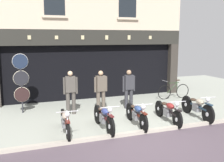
% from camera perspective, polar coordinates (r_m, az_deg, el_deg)
% --- Properties ---
extents(ground, '(21.23, 22.00, 0.18)m').
position_cam_1_polar(ground, '(7.64, 9.99, -13.90)').
color(ground, '#989C8F').
extents(shop_facade, '(9.53, 4.42, 5.96)m').
position_cam_1_polar(shop_facade, '(14.55, -6.05, 4.14)').
color(shop_facade, black).
rests_on(shop_facade, ground).
extents(motorcycle_left, '(0.62, 2.01, 0.90)m').
position_cam_1_polar(motorcycle_left, '(8.41, -9.95, -8.44)').
color(motorcycle_left, black).
rests_on(motorcycle_left, ground).
extents(motorcycle_center_left, '(0.62, 2.00, 0.92)m').
position_cam_1_polar(motorcycle_center_left, '(8.63, -1.76, -7.72)').
color(motorcycle_center_left, black).
rests_on(motorcycle_center_left, ground).
extents(motorcycle_center, '(0.62, 1.97, 0.90)m').
position_cam_1_polar(motorcycle_center, '(9.04, 5.27, -7.04)').
color(motorcycle_center, black).
rests_on(motorcycle_center, ground).
extents(motorcycle_center_right, '(0.62, 2.00, 0.89)m').
position_cam_1_polar(motorcycle_center_right, '(9.60, 11.91, -6.26)').
color(motorcycle_center_right, black).
rests_on(motorcycle_center_right, ground).
extents(motorcycle_right, '(0.62, 2.09, 0.93)m').
position_cam_1_polar(motorcycle_right, '(10.33, 17.71, -5.24)').
color(motorcycle_right, black).
rests_on(motorcycle_right, ground).
extents(salesman_left, '(0.56, 0.27, 1.69)m').
position_cam_1_polar(salesman_left, '(10.39, -8.84, -2.00)').
color(salesman_left, '#47423D').
rests_on(salesman_left, ground).
extents(shopkeeper_center, '(0.56, 0.27, 1.67)m').
position_cam_1_polar(shopkeeper_center, '(10.54, -2.41, -1.81)').
color(shopkeeper_center, brown).
rests_on(shopkeeper_center, ground).
extents(salesman_right, '(0.56, 0.25, 1.62)m').
position_cam_1_polar(salesman_right, '(11.18, 3.60, -1.33)').
color(salesman_right, '#2D2D33').
rests_on(salesman_right, ground).
extents(tyre_sign_pole, '(0.60, 0.06, 2.34)m').
position_cam_1_polar(tyre_sign_pole, '(10.95, -18.84, 0.45)').
color(tyre_sign_pole, '#232328').
rests_on(tyre_sign_pole, ground).
extents(advert_board_near, '(0.65, 0.03, 1.09)m').
position_cam_1_polar(advert_board_near, '(13.90, 5.76, 3.82)').
color(advert_board_near, silver).
extents(advert_board_far, '(0.78, 0.03, 1.09)m').
position_cam_1_polar(advert_board_far, '(14.38, 9.40, 3.91)').
color(advert_board_far, silver).
extents(leaning_bicycle, '(1.72, 0.50, 0.94)m').
position_cam_1_polar(leaning_bicycle, '(13.36, 13.06, -2.07)').
color(leaning_bicycle, black).
rests_on(leaning_bicycle, ground).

